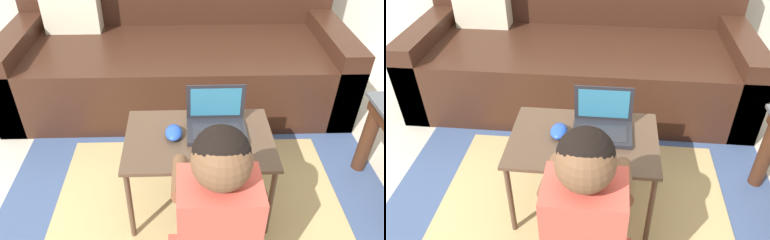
{
  "view_description": "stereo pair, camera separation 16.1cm",
  "coord_description": "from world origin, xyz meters",
  "views": [
    {
      "loc": [
        -0.01,
        -1.0,
        1.42
      ],
      "look_at": [
        0.03,
        0.29,
        0.47
      ],
      "focal_mm": 35.0,
      "sensor_mm": 36.0,
      "label": 1
    },
    {
      "loc": [
        0.15,
        -1.0,
        1.42
      ],
      "look_at": [
        0.03,
        0.29,
        0.47
      ],
      "focal_mm": 35.0,
      "sensor_mm": 36.0,
      "label": 2
    }
  ],
  "objects": [
    {
      "name": "laptop_desk",
      "position": [
        0.06,
        0.24,
        0.37
      ],
      "size": [
        0.64,
        0.42,
        0.41
      ],
      "color": "#4C3828",
      "rests_on": "ground_plane"
    },
    {
      "name": "computer_mouse",
      "position": [
        -0.05,
        0.26,
        0.43
      ],
      "size": [
        0.07,
        0.11,
        0.04
      ],
      "color": "#234CB2",
      "rests_on": "laptop_desk"
    },
    {
      "name": "person_seated",
      "position": [
        0.1,
        -0.21,
        0.36
      ],
      "size": [
        0.35,
        0.41,
        0.8
      ],
      "color": "#CC4C3D",
      "rests_on": "ground_plane"
    },
    {
      "name": "couch",
      "position": [
        -0.05,
        1.28,
        0.28
      ],
      "size": [
        2.13,
        0.92,
        0.79
      ],
      "color": "#381E14",
      "rests_on": "ground_plane"
    },
    {
      "name": "laptop",
      "position": [
        0.14,
        0.3,
        0.44
      ],
      "size": [
        0.26,
        0.18,
        0.19
      ],
      "color": "#232328",
      "rests_on": "laptop_desk"
    }
  ]
}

